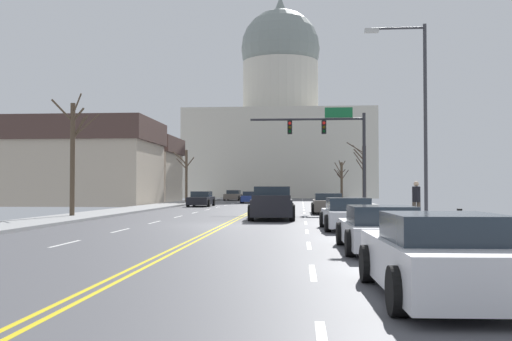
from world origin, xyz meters
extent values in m
cube|color=#4F4F54|center=(0.00, 0.00, -0.03)|extent=(14.00, 180.00, 0.06)
cube|color=yellow|center=(-0.12, 0.00, 0.00)|extent=(0.10, 176.40, 0.00)
cube|color=yellow|center=(0.12, 0.00, 0.00)|extent=(0.10, 176.40, 0.00)
cube|color=silver|center=(3.50, -13.70, 0.00)|extent=(0.12, 2.20, 0.00)
cube|color=silver|center=(3.50, -8.50, 0.00)|extent=(0.12, 2.20, 0.00)
cube|color=silver|center=(3.50, -3.30, 0.00)|extent=(0.12, 2.20, 0.00)
cube|color=silver|center=(3.50, 1.90, 0.00)|extent=(0.12, 2.20, 0.00)
cube|color=silver|center=(3.50, 7.10, 0.00)|extent=(0.12, 2.20, 0.00)
cube|color=silver|center=(3.50, 12.30, 0.00)|extent=(0.12, 2.20, 0.00)
cube|color=silver|center=(3.50, 17.50, 0.00)|extent=(0.12, 2.20, 0.00)
cube|color=silver|center=(3.50, 22.70, 0.00)|extent=(0.12, 2.20, 0.00)
cube|color=silver|center=(3.50, 27.90, 0.00)|extent=(0.12, 2.20, 0.00)
cube|color=silver|center=(3.50, 33.10, 0.00)|extent=(0.12, 2.20, 0.00)
cube|color=silver|center=(3.50, 38.30, 0.00)|extent=(0.12, 2.20, 0.00)
cube|color=silver|center=(3.50, 43.50, 0.00)|extent=(0.12, 2.20, 0.00)
cube|color=silver|center=(3.50, 48.70, 0.00)|extent=(0.12, 2.20, 0.00)
cube|color=silver|center=(3.50, 53.90, 0.00)|extent=(0.12, 2.20, 0.00)
cube|color=silver|center=(3.50, 59.10, 0.00)|extent=(0.12, 2.20, 0.00)
cube|color=silver|center=(3.50, 64.30, 0.00)|extent=(0.12, 2.20, 0.00)
cube|color=silver|center=(-3.50, -8.50, 0.00)|extent=(0.12, 2.20, 0.00)
cube|color=silver|center=(-3.50, -3.30, 0.00)|extent=(0.12, 2.20, 0.00)
cube|color=silver|center=(-3.50, 1.90, 0.00)|extent=(0.12, 2.20, 0.00)
cube|color=silver|center=(-3.50, 7.10, 0.00)|extent=(0.12, 2.20, 0.00)
cube|color=silver|center=(-3.50, 12.30, 0.00)|extent=(0.12, 2.20, 0.00)
cube|color=silver|center=(-3.50, 17.50, 0.00)|extent=(0.12, 2.20, 0.00)
cube|color=silver|center=(-3.50, 22.70, 0.00)|extent=(0.12, 2.20, 0.00)
cube|color=silver|center=(-3.50, 27.90, 0.00)|extent=(0.12, 2.20, 0.00)
cube|color=silver|center=(-3.50, 33.10, 0.00)|extent=(0.12, 2.20, 0.00)
cube|color=silver|center=(-3.50, 38.30, 0.00)|extent=(0.12, 2.20, 0.00)
cube|color=silver|center=(-3.50, 43.50, 0.00)|extent=(0.12, 2.20, 0.00)
cube|color=silver|center=(-3.50, 48.70, 0.00)|extent=(0.12, 2.20, 0.00)
cube|color=silver|center=(-3.50, 53.90, 0.00)|extent=(0.12, 2.20, 0.00)
cube|color=silver|center=(-3.50, 59.10, 0.00)|extent=(0.12, 2.20, 0.00)
cube|color=silver|center=(-3.50, 64.30, 0.00)|extent=(0.12, 2.20, 0.00)
cube|color=#989898|center=(8.50, 0.00, 0.07)|extent=(3.00, 180.00, 0.14)
cube|color=#989898|center=(-8.50, 0.00, 0.07)|extent=(3.00, 180.00, 0.14)
cylinder|color=#28282D|center=(7.60, 15.42, 3.43)|extent=(0.22, 0.22, 6.58)
cylinder|color=#28282D|center=(3.70, 15.42, 6.32)|extent=(7.80, 0.16, 0.16)
cube|color=black|center=(4.87, 15.42, 5.76)|extent=(0.32, 0.28, 0.92)
sphere|color=red|center=(4.87, 15.26, 6.04)|extent=(0.22, 0.22, 0.22)
sphere|color=#332B05|center=(4.87, 15.26, 5.76)|extent=(0.22, 0.22, 0.22)
sphere|color=black|center=(4.87, 15.26, 5.48)|extent=(0.22, 0.22, 0.22)
cube|color=black|center=(2.53, 15.42, 5.76)|extent=(0.32, 0.28, 0.92)
sphere|color=red|center=(2.53, 15.26, 6.04)|extent=(0.22, 0.22, 0.22)
sphere|color=#332B05|center=(2.53, 15.26, 5.76)|extent=(0.22, 0.22, 0.22)
sphere|color=black|center=(2.53, 15.26, 5.48)|extent=(0.22, 0.22, 0.22)
cube|color=#146033|center=(5.88, 15.44, 6.77)|extent=(1.90, 0.06, 0.70)
cylinder|color=#333338|center=(8.20, -1.45, 4.13)|extent=(0.14, 0.14, 7.97)
cylinder|color=#333338|center=(7.16, -1.45, 7.96)|extent=(2.08, 0.09, 0.09)
cube|color=#B2B2AD|center=(6.12, -1.45, 7.89)|extent=(0.56, 0.24, 0.16)
cube|color=beige|center=(0.00, 70.39, 6.75)|extent=(29.01, 19.48, 13.50)
cylinder|color=beige|center=(0.00, 70.39, 17.78)|extent=(12.25, 12.25, 8.56)
sphere|color=gray|center=(0.00, 70.39, 24.31)|extent=(12.84, 12.84, 12.84)
cone|color=gray|center=(0.00, 70.39, 31.93)|extent=(1.80, 1.80, 2.40)
cube|color=#6B6056|center=(4.97, 12.02, 0.50)|extent=(1.82, 4.68, 0.68)
cube|color=#232D38|center=(4.97, 11.91, 1.05)|extent=(1.60, 2.02, 0.43)
cylinder|color=black|center=(4.06, 13.46, 0.32)|extent=(0.22, 0.64, 0.64)
cylinder|color=black|center=(5.88, 13.47, 0.32)|extent=(0.22, 0.64, 0.64)
cylinder|color=black|center=(4.07, 10.56, 0.32)|extent=(0.22, 0.64, 0.64)
cylinder|color=black|center=(5.88, 10.57, 0.32)|extent=(0.22, 0.64, 0.64)
cube|color=black|center=(1.81, 4.81, 0.62)|extent=(2.17, 5.27, 0.81)
cube|color=#1E2833|center=(1.78, 5.54, 1.35)|extent=(1.89, 1.83, 0.64)
cube|color=black|center=(1.90, 2.27, 1.14)|extent=(1.83, 0.16, 0.22)
cylinder|color=black|center=(0.76, 6.34, 0.40)|extent=(0.31, 0.81, 0.80)
cylinder|color=black|center=(2.75, 6.41, 0.40)|extent=(0.31, 0.81, 0.80)
cylinder|color=black|center=(0.87, 3.22, 0.40)|extent=(0.31, 0.81, 0.80)
cylinder|color=black|center=(2.86, 3.28, 0.40)|extent=(0.31, 0.81, 0.80)
cube|color=silver|center=(5.07, -2.18, 0.46)|extent=(1.88, 4.28, 0.60)
cube|color=#232D38|center=(5.07, -2.27, 0.99)|extent=(1.60, 2.04, 0.47)
cylinder|color=black|center=(4.16, -0.90, 0.32)|extent=(0.24, 0.65, 0.64)
cylinder|color=black|center=(5.89, -0.84, 0.32)|extent=(0.24, 0.65, 0.64)
cylinder|color=black|center=(4.25, -3.51, 0.32)|extent=(0.24, 0.65, 0.64)
cylinder|color=black|center=(5.98, -3.45, 0.32)|extent=(0.24, 0.65, 0.64)
cube|color=silver|center=(5.28, -9.67, 0.44)|extent=(1.80, 4.53, 0.56)
cube|color=#232D38|center=(5.28, -10.04, 0.94)|extent=(1.56, 2.10, 0.45)
cylinder|color=black|center=(4.39, -8.28, 0.32)|extent=(0.23, 0.64, 0.64)
cylinder|color=black|center=(6.13, -8.26, 0.32)|extent=(0.23, 0.64, 0.64)
cylinder|color=black|center=(4.43, -11.08, 0.32)|extent=(0.23, 0.64, 0.64)
cylinder|color=black|center=(6.17, -11.05, 0.32)|extent=(0.23, 0.64, 0.64)
cube|color=silver|center=(5.32, -16.09, 0.50)|extent=(1.87, 4.34, 0.68)
cube|color=#232D38|center=(5.33, -16.34, 1.05)|extent=(1.59, 1.98, 0.41)
cylinder|color=black|center=(4.41, -14.78, 0.32)|extent=(0.24, 0.65, 0.64)
cylinder|color=black|center=(6.15, -14.73, 0.32)|extent=(0.24, 0.65, 0.64)
cylinder|color=black|center=(4.49, -17.45, 0.32)|extent=(0.24, 0.65, 0.64)
cube|color=black|center=(-5.23, 24.67, 0.48)|extent=(1.75, 4.54, 0.65)
cube|color=#232D38|center=(-5.23, 24.94, 1.04)|extent=(1.54, 2.16, 0.48)
cylinder|color=black|center=(-4.36, 23.26, 0.32)|extent=(0.22, 0.64, 0.64)
cylinder|color=black|center=(-6.10, 23.26, 0.32)|extent=(0.22, 0.64, 0.64)
cylinder|color=black|center=(-4.36, 26.07, 0.32)|extent=(0.22, 0.64, 0.64)
cylinder|color=black|center=(-6.10, 26.07, 0.32)|extent=(0.22, 0.64, 0.64)
cube|color=navy|center=(-1.87, 35.86, 0.46)|extent=(1.98, 4.30, 0.59)
cube|color=#232D38|center=(-1.88, 36.08, 0.97)|extent=(1.70, 1.86, 0.44)
cylinder|color=black|center=(-0.90, 34.57, 0.32)|extent=(0.24, 0.65, 0.64)
cylinder|color=black|center=(-2.78, 34.52, 0.32)|extent=(0.24, 0.65, 0.64)
cylinder|color=black|center=(-0.96, 37.20, 0.32)|extent=(0.24, 0.65, 0.64)
cylinder|color=black|center=(-2.84, 37.16, 0.32)|extent=(0.24, 0.65, 0.64)
cube|color=#6B6056|center=(-5.10, 47.41, 0.49)|extent=(1.90, 4.42, 0.65)
cube|color=#232D38|center=(-5.08, 47.78, 1.04)|extent=(1.60, 1.89, 0.45)
cylinder|color=black|center=(-4.27, 46.03, 0.32)|extent=(0.24, 0.65, 0.64)
cylinder|color=black|center=(-6.02, 46.09, 0.32)|extent=(0.24, 0.65, 0.64)
cylinder|color=black|center=(-4.18, 48.73, 0.32)|extent=(0.24, 0.65, 0.64)
cylinder|color=black|center=(-5.92, 48.79, 0.32)|extent=(0.24, 0.65, 0.64)
cube|color=#B2A38E|center=(-18.03, 40.86, 2.73)|extent=(13.96, 8.87, 5.46)
cube|color=#47332D|center=(-18.03, 40.86, 6.38)|extent=(14.52, 9.22, 1.84)
cube|color=#B2A38E|center=(-16.53, 27.16, 2.83)|extent=(12.66, 9.80, 5.67)
cube|color=#47332D|center=(-16.53, 27.16, 6.71)|extent=(13.16, 10.19, 2.09)
cylinder|color=#4C3D2D|center=(8.22, 46.72, 2.40)|extent=(0.30, 0.30, 4.52)
cylinder|color=#4C3D2D|center=(8.02, 46.33, 3.19)|extent=(0.53, 0.88, 0.61)
cylinder|color=#4C3D2D|center=(8.11, 47.21, 4.35)|extent=(0.35, 1.09, 1.24)
cylinder|color=#4C3D2D|center=(8.46, 46.97, 4.48)|extent=(0.62, 0.64, 0.81)
cylinder|color=#4C3D2D|center=(7.83, 46.92, 3.90)|extent=(0.92, 0.54, 1.52)
cylinder|color=brown|center=(-8.44, 34.45, 2.80)|extent=(0.26, 0.26, 5.33)
cylinder|color=brown|center=(-8.88, 34.12, 4.04)|extent=(1.01, 0.80, 1.09)
cylinder|color=brown|center=(-9.11, 34.25, 4.68)|extent=(1.45, 0.52, 1.35)
cylinder|color=brown|center=(-8.01, 34.22, 4.18)|extent=(0.97, 0.59, 1.07)
cylinder|color=brown|center=(-8.80, 34.59, 4.34)|extent=(0.83, 0.40, 1.04)
cylinder|color=#423328|center=(8.93, 27.82, 2.73)|extent=(0.34, 0.34, 5.19)
cylinder|color=#423328|center=(8.61, 28.13, 3.57)|extent=(0.75, 0.72, 1.20)
cylinder|color=#423328|center=(8.18, 28.10, 5.17)|extent=(1.56, 0.65, 1.10)
cylinder|color=#423328|center=(8.45, 28.19, 4.94)|extent=(1.03, 0.82, 1.08)
cylinder|color=#423328|center=(8.45, 27.50, 4.50)|extent=(1.08, 0.77, 1.05)
cylinder|color=#423328|center=(8.46, 27.72, 4.12)|extent=(1.03, 0.31, 1.31)
cylinder|color=#4C3D2D|center=(-8.78, 5.17, 3.12)|extent=(0.26, 0.26, 5.95)
cylinder|color=#4C3D2D|center=(-8.12, 5.34, 4.90)|extent=(1.37, 0.41, 1.34)
cylinder|color=#4C3D2D|center=(-8.63, 5.61, 4.74)|extent=(0.42, 1.01, 1.41)
cylinder|color=#4C3D2D|center=(-8.46, 4.92, 5.99)|extent=(0.74, 0.61, 1.09)
cylinder|color=#4C3D2D|center=(-8.43, 5.31, 4.86)|extent=(0.81, 0.40, 1.28)
cylinder|color=#4C3D2D|center=(-8.59, 5.45, 5.51)|extent=(0.51, 0.69, 0.83)
cylinder|color=#4C3D2D|center=(-9.24, 4.90, 5.67)|extent=(1.05, 0.66, 1.18)
cylinder|color=#423328|center=(8.76, 54.54, 2.22)|extent=(0.32, 0.32, 4.15)
cylinder|color=#423328|center=(9.18, 54.14, 3.28)|extent=(0.95, 0.92, 1.34)
cylinder|color=#423328|center=(8.50, 54.94, 3.48)|extent=(0.61, 0.87, 0.94)
cylinder|color=#423328|center=(8.28, 54.60, 3.45)|extent=(1.08, 0.24, 1.31)
cylinder|color=#423328|center=(8.97, 54.13, 3.74)|extent=(0.52, 0.91, 0.58)
cylinder|color=#423328|center=(8.48, 54.86, 3.07)|extent=(0.71, 0.78, 0.85)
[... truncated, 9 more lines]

